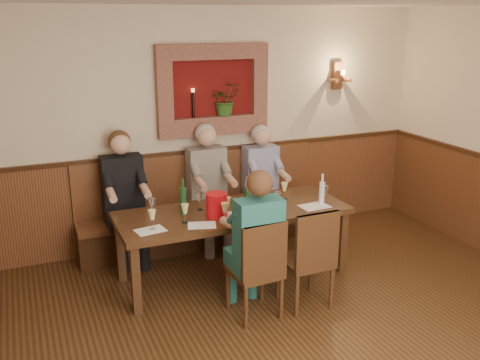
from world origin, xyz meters
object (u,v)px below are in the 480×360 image
at_px(dining_table, 233,217).
at_px(chair_near_right, 306,277).
at_px(chair_near_left, 255,287).
at_px(person_bench_left, 126,209).
at_px(person_bench_mid, 209,198).
at_px(person_bench_right, 263,193).
at_px(wine_bottle_green_a, 247,199).
at_px(bench, 204,218).
at_px(person_chair_front, 254,256).
at_px(spittoon_bucket, 217,205).
at_px(water_bottle, 322,192).
at_px(wine_bottle_green_b, 183,200).

bearing_deg(dining_table, chair_near_right, -63.14).
distance_m(chair_near_left, person_bench_left, 1.88).
relative_size(person_bench_mid, person_bench_right, 1.05).
height_order(dining_table, person_bench_right, person_bench_right).
xyz_separation_m(chair_near_right, wine_bottle_green_a, (-0.31, 0.69, 0.61)).
xyz_separation_m(dining_table, bench, (0.00, 0.94, -0.35)).
distance_m(chair_near_right, person_chair_front, 0.61).
bearing_deg(spittoon_bucket, chair_near_right, -47.84).
distance_m(bench, water_bottle, 1.58).
distance_m(chair_near_right, person_bench_left, 2.17).
relative_size(chair_near_left, spittoon_bucket, 3.94).
xyz_separation_m(chair_near_right, person_bench_mid, (-0.38, 1.65, 0.33)).
height_order(person_bench_mid, water_bottle, person_bench_mid).
bearing_deg(chair_near_left, wine_bottle_green_a, 68.52).
height_order(person_bench_mid, spittoon_bucket, person_bench_mid).
relative_size(dining_table, person_bench_left, 1.61).
xyz_separation_m(person_chair_front, water_bottle, (1.05, 0.57, 0.30)).
bearing_deg(person_bench_right, chair_near_left, -117.49).
relative_size(bench, chair_near_right, 3.02).
bearing_deg(bench, chair_near_left, -93.60).
bearing_deg(person_bench_left, person_chair_front, -62.43).
bearing_deg(wine_bottle_green_a, bench, 95.60).
bearing_deg(person_bench_right, spittoon_bucket, -135.55).
bearing_deg(wine_bottle_green_b, person_bench_left, 121.53).
xyz_separation_m(chair_near_left, person_bench_mid, (0.15, 1.65, 0.34)).
bearing_deg(bench, wine_bottle_green_a, -84.40).
xyz_separation_m(bench, chair_near_right, (0.41, -1.76, -0.04)).
height_order(chair_near_right, person_chair_front, person_chair_front).
bearing_deg(chair_near_right, person_bench_mid, 101.93).
height_order(chair_near_left, water_bottle, water_bottle).
relative_size(spittoon_bucket, wine_bottle_green_b, 0.66).
relative_size(person_bench_right, water_bottle, 4.24).
relative_size(dining_table, chair_near_right, 2.42).
bearing_deg(person_bench_left, person_bench_mid, 0.00).
distance_m(chair_near_left, spittoon_bucket, 0.92).
bearing_deg(person_chair_front, spittoon_bucket, 99.52).
bearing_deg(spittoon_bucket, person_bench_mid, 74.60).
height_order(bench, water_bottle, bench).
xyz_separation_m(chair_near_left, wine_bottle_green_b, (-0.39, 0.91, 0.62)).
xyz_separation_m(dining_table, water_bottle, (0.94, -0.20, 0.21)).
bearing_deg(water_bottle, chair_near_left, -149.89).
bearing_deg(person_chair_front, chair_near_right, -4.41).
xyz_separation_m(person_bench_left, wine_bottle_green_a, (1.06, -0.96, 0.28)).
xyz_separation_m(dining_table, chair_near_left, (-0.11, -0.81, -0.40)).
distance_m(chair_near_left, person_bench_right, 1.88).
distance_m(spittoon_bucket, wine_bottle_green_a, 0.33).
height_order(bench, wine_bottle_green_a, wine_bottle_green_a).
height_order(person_chair_front, wine_bottle_green_a, person_chair_front).
bearing_deg(person_bench_right, dining_table, -131.74).
distance_m(chair_near_right, wine_bottle_green_a, 0.97).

